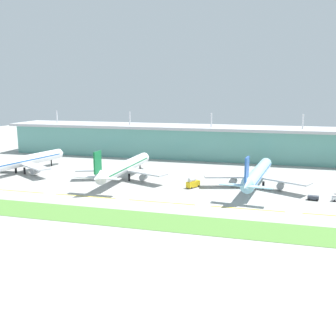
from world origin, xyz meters
name	(u,v)px	position (x,y,z in m)	size (l,w,h in m)	color
ground_plane	(168,203)	(0.00, 0.00, 0.00)	(600.00, 600.00, 0.00)	#9E9E99
terminal_building	(212,142)	(0.00, 110.97, 10.87)	(288.00, 34.00, 30.34)	#5B9E93
airliner_nearest	(22,161)	(-92.61, 35.46, 6.45)	(48.07, 67.45, 18.90)	white
airliner_near_middle	(124,167)	(-32.52, 34.90, 6.45)	(48.80, 67.87, 18.90)	silver
airliner_far_middle	(257,174)	(32.92, 35.70, 6.45)	(48.52, 66.14, 18.90)	#9ED1EA
taxiway_stripe_west	(16,191)	(-71.00, 0.90, 0.02)	(28.00, 0.70, 0.04)	yellow
taxiway_stripe_mid_west	(85,196)	(-37.00, 0.90, 0.02)	(28.00, 0.70, 0.04)	yellow
taxiway_stripe_centre	(161,202)	(-3.00, 0.90, 0.02)	(28.00, 0.70, 0.04)	yellow
taxiway_stripe_mid_east	(247,209)	(31.00, 0.90, 0.02)	(28.00, 0.70, 0.04)	yellow
grass_verge	(151,221)	(0.00, -21.90, 0.05)	(300.00, 18.00, 0.10)	#518438
pushback_tug	(313,198)	(56.38, 20.53, 1.10)	(4.68, 3.02, 1.85)	#333842
fuel_truck	(193,183)	(4.24, 28.05, 2.26)	(5.77, 7.56, 4.95)	gold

